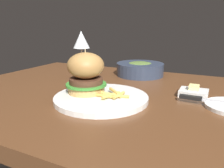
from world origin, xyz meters
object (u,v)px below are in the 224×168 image
(burger_sandwich, at_px, (86,73))
(soup_bowl, at_px, (140,69))
(main_plate, at_px, (101,98))
(butter_dish, at_px, (194,92))
(wine_glass, at_px, (81,42))
(table_knife, at_px, (212,101))

(burger_sandwich, distance_m, soup_bowl, 0.36)
(burger_sandwich, bearing_deg, soup_bowl, 82.28)
(main_plate, bearing_deg, butter_dish, 33.75)
(main_plate, relative_size, wine_glass, 1.43)
(main_plate, height_order, butter_dish, butter_dish)
(burger_sandwich, height_order, wine_glass, wine_glass)
(wine_glass, relative_size, table_knife, 0.90)
(main_plate, xyz_separation_m, burger_sandwich, (-0.06, 0.01, 0.07))
(main_plate, height_order, table_knife, table_knife)
(butter_dish, bearing_deg, main_plate, -146.25)
(butter_dish, bearing_deg, soup_bowl, 139.72)
(table_knife, distance_m, soup_bowl, 0.40)
(wine_glass, distance_m, soup_bowl, 0.27)
(burger_sandwich, xyz_separation_m, butter_dish, (0.29, 0.15, -0.06))
(wine_glass, xyz_separation_m, soup_bowl, (0.20, 0.14, -0.12))
(burger_sandwich, distance_m, butter_dish, 0.33)
(main_plate, xyz_separation_m, wine_glass, (-0.21, 0.22, 0.14))
(wine_glass, bearing_deg, table_knife, -14.70)
(table_knife, relative_size, butter_dish, 2.54)
(soup_bowl, bearing_deg, burger_sandwich, -97.72)
(wine_glass, bearing_deg, burger_sandwich, -53.95)
(wine_glass, bearing_deg, butter_dish, -8.40)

